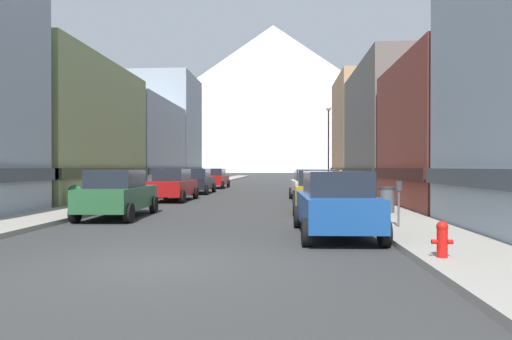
# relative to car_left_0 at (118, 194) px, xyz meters

# --- Properties ---
(ground_plane) EXTENTS (400.00, 400.00, 0.00)m
(ground_plane) POSITION_rel_car_left_0_xyz_m (3.80, -7.71, -0.90)
(ground_plane) COLOR #313131
(sidewalk_left) EXTENTS (2.50, 100.00, 0.15)m
(sidewalk_left) POSITION_rel_car_left_0_xyz_m (-2.45, 27.29, -0.82)
(sidewalk_left) COLOR gray
(sidewalk_left) RESTS_ON ground
(sidewalk_right) EXTENTS (2.50, 100.00, 0.15)m
(sidewalk_right) POSITION_rel_car_left_0_xyz_m (10.05, 27.29, -0.82)
(sidewalk_right) COLOR gray
(sidewalk_right) RESTS_ON ground
(storefront_left_1) EXTENTS (10.16, 12.36, 8.02)m
(storefront_left_1) POSITION_rel_car_left_0_xyz_m (-8.63, 8.91, 2.97)
(storefront_left_1) COLOR #8C9966
(storefront_left_1) RESTS_ON ground
(storefront_left_2) EXTENTS (6.73, 12.48, 7.63)m
(storefront_left_2) POSITION_rel_car_left_0_xyz_m (-6.92, 21.68, 2.77)
(storefront_left_2) COLOR #99A5B2
(storefront_left_2) RESTS_ON ground
(storefront_left_3) EXTENTS (7.07, 8.62, 11.95)m
(storefront_left_3) POSITION_rel_car_left_0_xyz_m (-7.09, 32.52, 4.89)
(storefront_left_3) COLOR #99A5B2
(storefront_left_3) RESTS_ON ground
(storefront_right_1) EXTENTS (9.46, 8.72, 6.73)m
(storefront_right_1) POSITION_rel_car_left_0_xyz_m (15.88, 4.31, 2.34)
(storefront_right_1) COLOR brown
(storefront_right_1) RESTS_ON ground
(storefront_right_2) EXTENTS (8.62, 12.85, 8.98)m
(storefront_right_2) POSITION_rel_car_left_0_xyz_m (15.46, 15.65, 3.43)
(storefront_right_2) COLOR #66605B
(storefront_right_2) RESTS_ON ground
(storefront_right_3) EXTENTS (8.38, 9.97, 10.58)m
(storefront_right_3) POSITION_rel_car_left_0_xyz_m (15.34, 27.34, 4.22)
(storefront_right_3) COLOR tan
(storefront_right_3) RESTS_ON ground
(car_left_0) EXTENTS (2.22, 4.47, 1.78)m
(car_left_0) POSITION_rel_car_left_0_xyz_m (0.00, 0.00, 0.00)
(car_left_0) COLOR #265933
(car_left_0) RESTS_ON ground
(car_left_1) EXTENTS (2.11, 4.42, 1.78)m
(car_left_1) POSITION_rel_car_left_0_xyz_m (-0.00, 8.27, 0.00)
(car_left_1) COLOR #9E1111
(car_left_1) RESTS_ON ground
(car_left_2) EXTENTS (2.06, 4.40, 1.78)m
(car_left_2) POSITION_rel_car_left_0_xyz_m (-0.00, 15.24, 0.00)
(car_left_2) COLOR black
(car_left_2) RESTS_ON ground
(car_left_3) EXTENTS (2.18, 4.45, 1.78)m
(car_left_3) POSITION_rel_car_left_0_xyz_m (-0.00, 23.51, 0.00)
(car_left_3) COLOR #9E1111
(car_left_3) RESTS_ON ground
(car_right_0) EXTENTS (2.20, 4.46, 1.78)m
(car_right_0) POSITION_rel_car_left_0_xyz_m (7.60, -4.00, 0.00)
(car_right_0) COLOR #19478C
(car_right_0) RESTS_ON ground
(car_right_1) EXTENTS (2.14, 4.44, 1.78)m
(car_right_1) POSITION_rel_car_left_0_xyz_m (7.60, 2.65, 0.00)
(car_right_1) COLOR #B28419
(car_right_1) RESTS_ON ground
(car_right_2) EXTENTS (2.23, 4.47, 1.78)m
(car_right_2) POSITION_rel_car_left_0_xyz_m (7.60, 8.66, 0.00)
(car_right_2) COLOR silver
(car_right_2) RESTS_ON ground
(fire_hydrant_near) EXTENTS (0.40, 0.22, 0.70)m
(fire_hydrant_near) POSITION_rel_car_left_0_xyz_m (9.25, -7.47, -0.37)
(fire_hydrant_near) COLOR red
(fire_hydrant_near) RESTS_ON sidewalk_right
(parking_meter_near) EXTENTS (0.14, 0.10, 1.33)m
(parking_meter_near) POSITION_rel_car_left_0_xyz_m (9.55, -2.99, 0.11)
(parking_meter_near) COLOR #595960
(parking_meter_near) RESTS_ON sidewalk_right
(trash_bin_right) EXTENTS (0.59, 0.59, 0.98)m
(trash_bin_right) POSITION_rel_car_left_0_xyz_m (10.15, 1.15, -0.26)
(trash_bin_right) COLOR #4C5156
(trash_bin_right) RESTS_ON sidewalk_right
(potted_plant_0) EXTENTS (0.66, 0.66, 0.95)m
(potted_plant_0) POSITION_rel_car_left_0_xyz_m (-3.20, 3.21, -0.20)
(potted_plant_0) COLOR gray
(potted_plant_0) RESTS_ON sidewalk_left
(potted_plant_1) EXTENTS (0.46, 0.46, 0.85)m
(potted_plant_1) POSITION_rel_car_left_0_xyz_m (-3.20, 12.16, -0.28)
(potted_plant_1) COLOR #4C4C51
(potted_plant_1) RESTS_ON sidewalk_left
(potted_plant_2) EXTENTS (0.51, 0.51, 0.80)m
(potted_plant_2) POSITION_rel_car_left_0_xyz_m (-3.20, 6.50, -0.36)
(potted_plant_2) COLOR #4C4C51
(potted_plant_2) RESTS_ON sidewalk_left
(pedestrian_0) EXTENTS (0.36, 0.36, 1.57)m
(pedestrian_0) POSITION_rel_car_left_0_xyz_m (10.05, 18.44, -0.03)
(pedestrian_0) COLOR brown
(pedestrian_0) RESTS_ON sidewalk_right
(pedestrian_1) EXTENTS (0.36, 0.36, 1.54)m
(pedestrian_1) POSITION_rel_car_left_0_xyz_m (10.05, 14.52, -0.05)
(pedestrian_1) COLOR #333338
(pedestrian_1) RESTS_ON sidewalk_right
(pedestrian_2) EXTENTS (0.36, 0.36, 1.62)m
(pedestrian_2) POSITION_rel_car_left_0_xyz_m (-2.45, 14.38, -0.01)
(pedestrian_2) COLOR maroon
(pedestrian_2) RESTS_ON sidewalk_left
(streetlamp_right) EXTENTS (0.36, 0.36, 5.86)m
(streetlamp_right) POSITION_rel_car_left_0_xyz_m (9.15, 13.73, 3.09)
(streetlamp_right) COLOR black
(streetlamp_right) RESTS_ON sidewalk_right
(mountain_backdrop) EXTENTS (233.47, 233.47, 87.30)m
(mountain_backdrop) POSITION_rel_car_left_0_xyz_m (-0.57, 252.29, 42.75)
(mountain_backdrop) COLOR silver
(mountain_backdrop) RESTS_ON ground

